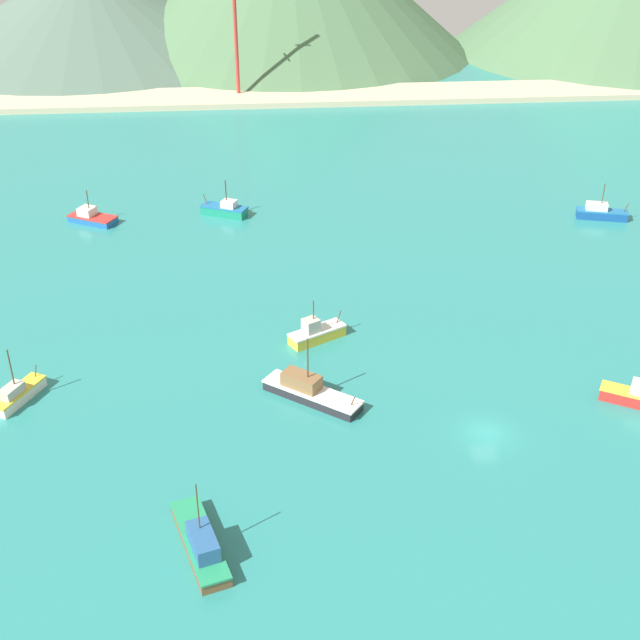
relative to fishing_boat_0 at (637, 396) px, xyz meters
name	(u,v)px	position (x,y,z in m)	size (l,w,h in m)	color
ground	(427,290)	(-16.22, 26.59, -1.29)	(260.00, 280.00, 0.50)	teal
fishing_boat_0	(637,396)	(0.00, 0.00, 0.00)	(6.82, 5.06, 5.51)	red
fishing_boat_1	(316,333)	(-31.24, 15.17, -0.08)	(6.94, 5.18, 5.22)	gold
fishing_boat_2	(225,210)	(-42.09, 52.87, -0.14)	(7.38, 5.21, 5.59)	#198466
fishing_boat_3	(17,394)	(-62.36, 5.77, -0.20)	(4.66, 6.78, 6.22)	silver
fishing_boat_4	(92,217)	(-61.79, 51.80, -0.28)	(7.72, 6.00, 4.96)	#1E5BA8
fishing_boat_7	(309,391)	(-32.82, 3.75, -0.12)	(10.17, 8.67, 7.08)	#232328
fishing_boat_8	(201,543)	(-43.00, -16.74, -0.10)	(5.34, 10.27, 7.09)	brown
fishing_boat_9	(601,213)	(14.09, 46.89, -0.10)	(7.75, 3.97, 5.56)	#14478C
beach_strip	(348,95)	(-16.22, 117.01, -0.44)	(247.00, 14.46, 1.20)	#C6B793
hill_west	(88,9)	(-78.30, 165.51, 10.25)	(97.85, 97.85, 22.58)	#4C6656
radio_tower	(235,24)	(-40.04, 118.51, 14.72)	(3.09, 2.47, 30.90)	#B7332D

